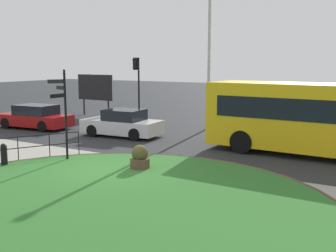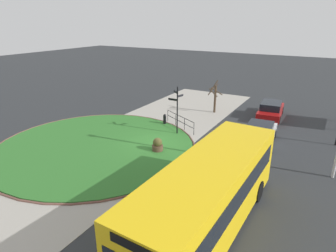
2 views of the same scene
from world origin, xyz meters
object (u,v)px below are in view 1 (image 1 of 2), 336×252
at_px(car_far_lane, 122,124).
at_px(billboard_left, 95,88).
at_px(bollard_foreground, 4,155).
at_px(traffic_light_near, 137,75).
at_px(car_near_lane, 35,117).
at_px(planter_near_signpost, 140,159).
at_px(lamppost_tall, 209,44).
at_px(bus_yellow, 323,118).
at_px(signpost_directional, 64,109).

distance_m(car_far_lane, billboard_left, 9.09).
bearing_deg(bollard_foreground, car_far_lane, 91.07).
bearing_deg(bollard_foreground, traffic_light_near, 101.28).
height_order(car_near_lane, billboard_left, billboard_left).
xyz_separation_m(car_far_lane, planter_near_signpost, (4.77, -5.30, -0.23)).
bearing_deg(car_near_lane, car_far_lane, 179.78).
height_order(lamppost_tall, planter_near_signpost, lamppost_tall).
bearing_deg(bus_yellow, billboard_left, 163.72).
distance_m(traffic_light_near, billboard_left, 4.82).
xyz_separation_m(car_near_lane, planter_near_signpost, (10.87, -4.80, -0.23)).
height_order(traffic_light_near, lamppost_tall, lamppost_tall).
bearing_deg(billboard_left, car_near_lane, -82.73).
relative_size(car_far_lane, billboard_left, 1.34).
height_order(car_near_lane, lamppost_tall, lamppost_tall).
xyz_separation_m(signpost_directional, billboard_left, (-8.29, 11.54, -0.09)).
relative_size(signpost_directional, traffic_light_near, 0.87).
height_order(signpost_directional, bollard_foreground, signpost_directional).
xyz_separation_m(signpost_directional, car_far_lane, (-1.47, 5.68, -1.43)).
distance_m(bus_yellow, lamppost_tall, 8.97).
relative_size(signpost_directional, bollard_foreground, 4.02).
xyz_separation_m(bus_yellow, lamppost_tall, (-7.18, 4.29, 3.26)).
height_order(car_far_lane, lamppost_tall, lamppost_tall).
bearing_deg(bus_yellow, traffic_light_near, 162.62).
bearing_deg(billboard_left, traffic_light_near, -14.35).
bearing_deg(car_near_lane, planter_near_signpost, 151.25).
relative_size(car_near_lane, billboard_left, 1.47).
xyz_separation_m(bollard_foreground, planter_near_signpost, (4.63, 2.20, -0.03)).
relative_size(bollard_foreground, planter_near_signpost, 0.95).
distance_m(car_near_lane, car_far_lane, 6.12).
relative_size(bollard_foreground, car_near_lane, 0.19).
xyz_separation_m(bus_yellow, planter_near_signpost, (-5.21, -5.63, -1.20)).
height_order(signpost_directional, car_far_lane, signpost_directional).
height_order(bus_yellow, car_near_lane, bus_yellow).
distance_m(lamppost_tall, planter_near_signpost, 11.05).
bearing_deg(car_far_lane, traffic_light_near, -67.83).
relative_size(car_near_lane, traffic_light_near, 1.13).
xyz_separation_m(bollard_foreground, lamppost_tall, (2.66, 12.12, 4.43)).
height_order(car_far_lane, traffic_light_near, traffic_light_near).
height_order(bollard_foreground, traffic_light_near, traffic_light_near).
distance_m(bollard_foreground, car_near_lane, 9.38).
bearing_deg(bollard_foreground, billboard_left, 117.53).
bearing_deg(billboard_left, lamppost_tall, -6.50).
height_order(bollard_foreground, car_near_lane, car_near_lane).
xyz_separation_m(signpost_directional, car_near_lane, (-7.57, 5.18, -1.43)).
bearing_deg(signpost_directional, planter_near_signpost, 6.62).
height_order(lamppost_tall, billboard_left, lamppost_tall).
bearing_deg(signpost_directional, car_far_lane, 104.50).
relative_size(bus_yellow, billboard_left, 2.98).
bearing_deg(bus_yellow, car_near_lane, -175.12).
bearing_deg(planter_near_signpost, bus_yellow, 47.23).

